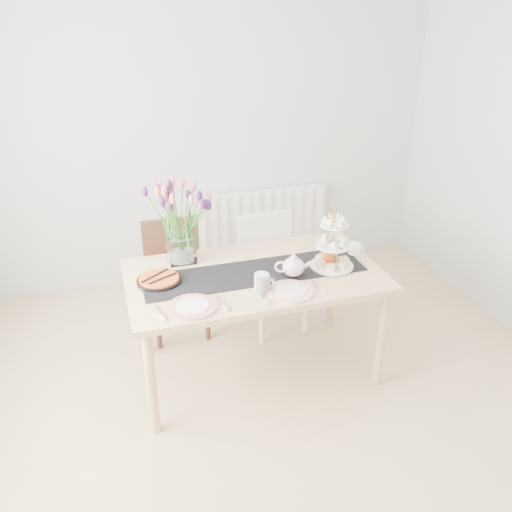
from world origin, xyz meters
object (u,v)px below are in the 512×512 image
object	(u,v)px
radiator	(263,222)
mug_orange	(328,258)
chair_brown	(175,269)
teapot	(293,267)
cream_jug	(354,249)
plate_left	(192,307)
dining_table	(254,284)
plate_right	(290,292)
cake_stand	(333,251)
tulip_vase	(179,211)
tart_tin	(159,280)
chair_white	(271,263)
mug_grey	(263,284)
mug_white	(262,282)

from	to	relation	value
radiator	mug_orange	bearing A→B (deg)	-91.44
chair_brown	teapot	distance (m)	1.08
cream_jug	plate_left	xyz separation A→B (m)	(-1.18, -0.36, -0.03)
dining_table	chair_brown	world-z (taller)	chair_brown
teapot	cream_jug	xyz separation A→B (m)	(0.51, 0.18, -0.03)
cream_jug	plate_right	bearing A→B (deg)	-124.67
cake_stand	plate_right	world-z (taller)	cake_stand
chair_brown	mug_orange	size ratio (longest dim) A/B	9.39
dining_table	mug_orange	size ratio (longest dim) A/B	17.69
radiator	teapot	bearing A→B (deg)	-101.15
radiator	chair_brown	distance (m)	1.21
tulip_vase	radiator	bearing A→B (deg)	51.19
chair_brown	teapot	size ratio (longest dim) A/B	3.91
chair_brown	dining_table	bearing A→B (deg)	-59.90
cream_jug	tart_tin	distance (m)	1.31
dining_table	tulip_vase	bearing A→B (deg)	141.98
dining_table	teapot	world-z (taller)	teapot
cream_jug	tart_tin	bearing A→B (deg)	-155.68
chair_brown	cake_stand	world-z (taller)	cake_stand
tulip_vase	cream_jug	xyz separation A→B (m)	(1.13, -0.25, -0.31)
cream_jug	mug_orange	bearing A→B (deg)	-135.31
chair_white	teapot	world-z (taller)	teapot
cream_jug	mug_grey	size ratio (longest dim) A/B	0.76
chair_white	plate_right	world-z (taller)	chair_white
tart_tin	mug_white	bearing A→B (deg)	-25.27
mug_orange	plate_left	size ratio (longest dim) A/B	0.32
radiator	tulip_vase	distance (m)	1.63
cake_stand	tart_tin	distance (m)	1.10
chair_white	teapot	bearing A→B (deg)	-101.75
plate_right	tart_tin	bearing A→B (deg)	153.97
mug_orange	mug_grey	bearing A→B (deg)	166.35
radiator	plate_left	world-z (taller)	plate_left
teapot	dining_table	bearing A→B (deg)	169.58
dining_table	cream_jug	xyz separation A→B (m)	(0.72, 0.06, 0.12)
chair_white	mug_white	distance (m)	0.90
chair_brown	plate_right	world-z (taller)	chair_brown
mug_grey	plate_right	size ratio (longest dim) A/B	0.38
mug_grey	mug_white	size ratio (longest dim) A/B	1.00
teapot	tart_tin	size ratio (longest dim) A/B	0.80
cream_jug	mug_orange	size ratio (longest dim) A/B	0.88
mug_orange	tart_tin	bearing A→B (deg)	139.73
chair_brown	plate_left	distance (m)	1.04
tulip_vase	mug_orange	xyz separation A→B (m)	(0.90, -0.34, -0.30)
dining_table	chair_brown	size ratio (longest dim) A/B	1.88
radiator	teapot	size ratio (longest dim) A/B	5.53
chair_white	mug_grey	world-z (taller)	chair_white
chair_brown	tart_tin	world-z (taller)	chair_brown
tulip_vase	mug_white	xyz separation A→B (m)	(0.38, -0.53, -0.30)
tulip_vase	plate_left	world-z (taller)	tulip_vase
cake_stand	mug_white	world-z (taller)	cake_stand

